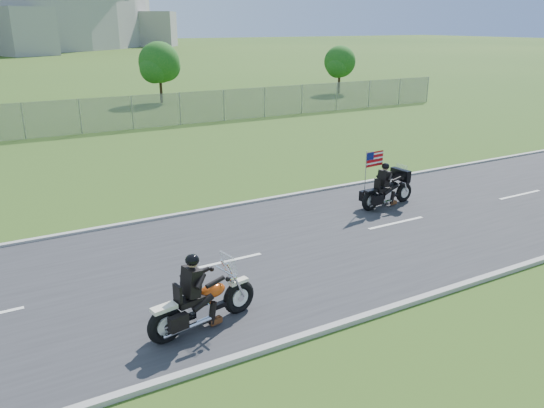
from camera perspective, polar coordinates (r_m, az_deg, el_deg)
ground at (r=15.11m, az=1.78°, el=-4.83°), size 420.00×420.00×0.00m
road at (r=15.10m, az=1.78°, el=-4.76°), size 120.00×8.00×0.04m
curb_north at (r=18.44m, az=-4.67°, el=-0.24°), size 120.00×0.18×0.12m
curb_south at (r=12.17m, az=11.78°, el=-11.24°), size 120.00×0.18×0.12m
fence at (r=32.33m, az=-25.19°, el=8.09°), size 60.00×0.03×2.00m
tree_fence_near at (r=44.03m, az=-11.99°, el=14.46°), size 3.52×3.28×4.75m
tree_fence_far at (r=49.53m, az=7.32°, el=14.78°), size 3.08×2.87×4.20m
motorcycle_lead at (r=11.26m, az=-7.57°, el=-10.68°), size 2.59×0.94×1.75m
motorcycle_follow at (r=18.78m, az=12.31°, el=1.32°), size 2.38×0.82×1.99m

